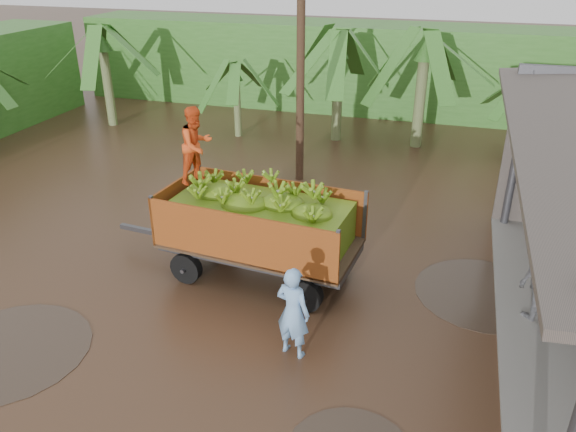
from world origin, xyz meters
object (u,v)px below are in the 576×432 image
(man_grey, at_px, (545,279))
(utility_pole, at_px, (301,46))
(man_blue, at_px, (293,312))
(banana_trailer, at_px, (258,222))

(man_grey, distance_m, utility_pole, 9.10)
(man_blue, height_order, utility_pole, utility_pole)
(utility_pole, bearing_deg, man_blue, -74.94)
(man_blue, relative_size, utility_pole, 0.22)
(man_blue, bearing_deg, man_grey, -136.50)
(banana_trailer, relative_size, man_blue, 3.32)
(man_grey, bearing_deg, utility_pole, -77.57)
(man_grey, xyz_separation_m, utility_pole, (-6.40, 5.70, 3.06))
(man_blue, distance_m, man_grey, 4.83)
(banana_trailer, xyz_separation_m, man_grey, (5.71, -0.04, -0.33))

